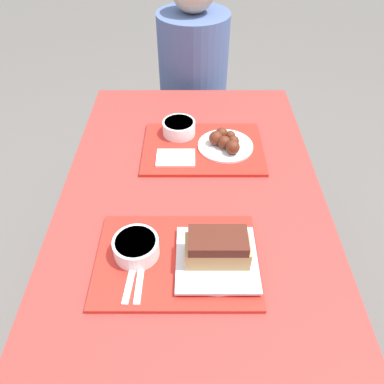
# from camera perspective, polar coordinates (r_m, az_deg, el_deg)

# --- Properties ---
(ground_plane) EXTENTS (12.00, 12.00, 0.00)m
(ground_plane) POSITION_cam_1_polar(r_m,az_deg,el_deg) (1.73, 0.00, -19.29)
(ground_plane) COLOR #605B56
(picnic_table) EXTENTS (0.81, 1.41, 0.73)m
(picnic_table) POSITION_cam_1_polar(r_m,az_deg,el_deg) (1.20, 0.01, -5.40)
(picnic_table) COLOR maroon
(picnic_table) RESTS_ON ground_plane
(picnic_bench_far) EXTENTS (0.77, 0.28, 0.47)m
(picnic_bench_far) POSITION_cam_1_polar(r_m,az_deg,el_deg) (2.06, 0.04, 9.77)
(picnic_bench_far) COLOR maroon
(picnic_bench_far) RESTS_ON ground_plane
(tray_near) EXTENTS (0.42, 0.30, 0.01)m
(tray_near) POSITION_cam_1_polar(r_m,az_deg,el_deg) (0.99, -2.30, -10.27)
(tray_near) COLOR red
(tray_near) RESTS_ON picnic_table
(tray_far) EXTENTS (0.42, 0.30, 0.01)m
(tray_far) POSITION_cam_1_polar(r_m,az_deg,el_deg) (1.33, 1.69, 6.66)
(tray_far) COLOR red
(tray_far) RESTS_ON picnic_table
(bowl_coleslaw_near) EXTENTS (0.12, 0.12, 0.05)m
(bowl_coleslaw_near) POSITION_cam_1_polar(r_m,az_deg,el_deg) (0.98, -8.53, -8.20)
(bowl_coleslaw_near) COLOR white
(bowl_coleslaw_near) RESTS_ON tray_near
(brisket_sandwich_plate) EXTENTS (0.21, 0.21, 0.10)m
(brisket_sandwich_plate) POSITION_cam_1_polar(r_m,az_deg,el_deg) (0.95, 3.83, -9.21)
(brisket_sandwich_plate) COLOR white
(brisket_sandwich_plate) RESTS_ON tray_near
(plastic_fork_near) EXTENTS (0.03, 0.17, 0.00)m
(plastic_fork_near) POSITION_cam_1_polar(r_m,az_deg,el_deg) (0.96, -9.17, -12.19)
(plastic_fork_near) COLOR white
(plastic_fork_near) RESTS_ON tray_near
(plastic_knife_near) EXTENTS (0.02, 0.17, 0.00)m
(plastic_knife_near) POSITION_cam_1_polar(r_m,az_deg,el_deg) (0.96, -7.85, -12.24)
(plastic_knife_near) COLOR white
(plastic_knife_near) RESTS_ON tray_near
(bowl_coleslaw_far) EXTENTS (0.12, 0.12, 0.05)m
(bowl_coleslaw_far) POSITION_cam_1_polar(r_m,az_deg,el_deg) (1.38, -1.98, 9.86)
(bowl_coleslaw_far) COLOR white
(bowl_coleslaw_far) RESTS_ON tray_far
(wings_plate_far) EXTENTS (0.19, 0.19, 0.06)m
(wings_plate_far) POSITION_cam_1_polar(r_m,az_deg,el_deg) (1.32, 5.12, 7.56)
(wings_plate_far) COLOR white
(wings_plate_far) RESTS_ON tray_far
(napkin_far) EXTENTS (0.13, 0.09, 0.01)m
(napkin_far) POSITION_cam_1_polar(r_m,az_deg,el_deg) (1.27, -2.48, 5.22)
(napkin_far) COLOR white
(napkin_far) RESTS_ON tray_far
(person_seated_across) EXTENTS (0.33, 0.33, 0.71)m
(person_seated_across) POSITION_cam_1_polar(r_m,az_deg,el_deg) (1.88, 0.23, 19.32)
(person_seated_across) COLOR #4C6093
(person_seated_across) RESTS_ON picnic_bench_far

